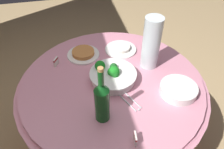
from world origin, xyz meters
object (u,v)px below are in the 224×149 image
Objects in this scene: wine_bottle at (102,101)px; decorative_fruit_vase at (151,44)px; plate_stack at (178,90)px; broccoli_bowl at (112,75)px; serving_tongs at (130,101)px; food_plate_peanuts at (83,53)px; label_placard_front at (135,138)px; food_plate_rice at (121,49)px; label_placard_mid at (56,61)px.

decorative_fruit_vase reaches higher than wine_bottle.
broccoli_bowl is at bearing 61.79° from plate_stack.
decorative_fruit_vase is 0.38m from serving_tongs.
wine_bottle is 2.05× the size of serving_tongs.
wine_bottle is at bearing 112.60° from serving_tongs.
food_plate_peanuts is 0.73m from label_placard_front.
food_plate_rice is 0.72m from label_placard_front.
food_plate_rice is at bearing -81.24° from label_placard_mid.
label_placard_front reaches higher than plate_stack.
food_plate_peanuts is (0.54, 0.03, -0.11)m from wine_bottle.
decorative_fruit_vase is 0.61m from label_placard_mid.
wine_bottle reaches higher than label_placard_mid.
serving_tongs is 2.98× the size of label_placard_front.
food_plate_rice is at bearing -7.96° from serving_tongs.
broccoli_bowl is 5.09× the size of label_placard_front.
wine_bottle is (-0.26, 0.11, 0.09)m from broccoli_bowl.
serving_tongs is 0.56m from label_placard_mid.
food_plate_rice is (0.54, -0.23, -0.12)m from wine_bottle.
broccoli_bowl reaches higher than label_placard_front.
label_placard_front is at bearing 126.86° from plate_stack.
food_plate_peanuts is at bearing 26.76° from broccoli_bowl.
decorative_fruit_vase is 1.55× the size of food_plate_peanuts.
label_placard_mid is (-0.07, 0.18, 0.02)m from food_plate_peanuts.
label_placard_mid is (0.41, 0.38, 0.03)m from serving_tongs.
broccoli_bowl is 0.39m from label_placard_mid.
serving_tongs is at bearing -67.40° from wine_bottle.
plate_stack is 0.95× the size of food_plate_peanuts.
label_placard_mid is at bearing 77.83° from decorative_fruit_vase.
wine_bottle is 0.22m from serving_tongs.
wine_bottle is at bearing -176.48° from food_plate_peanuts.
broccoli_bowl is at bearing -153.24° from food_plate_peanuts.
food_plate_rice is 1.00× the size of food_plate_peanuts.
broccoli_bowl is 0.43m from label_placard_front.
serving_tongs is (-0.01, 0.28, -0.02)m from plate_stack.
label_placard_mid is (0.13, 0.59, -0.13)m from decorative_fruit_vase.
broccoli_bowl is 0.31m from food_plate_rice.
serving_tongs is at bearing -163.51° from broccoli_bowl.
food_plate_peanuts is (0.47, 0.20, 0.01)m from serving_tongs.
broccoli_bowl is 5.09× the size of label_placard_mid.
decorative_fruit_vase is at bearing -46.67° from wine_bottle.
plate_stack is at bearing -53.14° from label_placard_front.
plate_stack is at bearing -155.01° from food_plate_rice.
label_placard_front and label_placard_mid have the same top height.
broccoli_bowl reaches higher than serving_tongs.
wine_bottle reaches higher than food_plate_peanuts.
decorative_fruit_vase is 2.07× the size of serving_tongs.
plate_stack is 0.95× the size of food_plate_rice.
food_plate_peanuts is 0.20m from label_placard_mid.
broccoli_bowl is at bearing 1.58° from label_placard_front.
wine_bottle is 0.56m from food_plate_peanuts.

